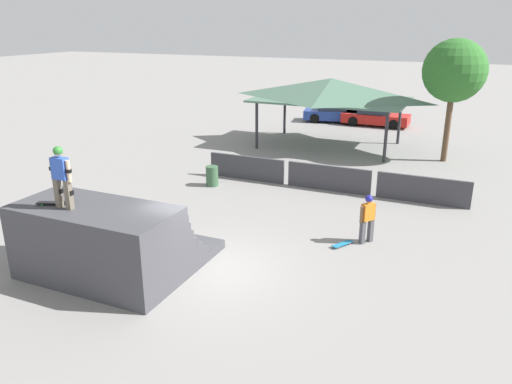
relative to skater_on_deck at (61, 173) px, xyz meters
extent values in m
plane|color=gray|center=(3.01, 1.93, -3.01)|extent=(160.00, 160.00, 0.00)
cube|color=#424247|center=(0.61, 1.37, -2.88)|extent=(4.42, 4.12, 0.26)
cube|color=#424247|center=(0.61, 0.87, -2.62)|extent=(4.42, 3.12, 0.26)
cube|color=#424247|center=(0.61, 0.69, -2.36)|extent=(4.42, 2.76, 0.26)
cube|color=#424247|center=(0.61, 0.57, -2.10)|extent=(4.42, 2.51, 0.26)
cube|color=#424247|center=(0.61, 0.48, -1.85)|extent=(4.42, 2.34, 0.26)
cube|color=#424247|center=(0.61, 0.42, -1.59)|extent=(4.42, 2.21, 0.26)
cube|color=#424247|center=(0.61, 0.38, -1.33)|extent=(4.42, 2.13, 0.26)
cube|color=#424247|center=(0.61, 0.35, -1.07)|extent=(4.42, 2.08, 0.26)
cylinder|color=silver|center=(0.61, 1.37, -0.98)|extent=(4.33, 0.07, 0.07)
cube|color=#6B6051|center=(0.17, 0.00, -0.55)|extent=(0.15, 0.15, 0.79)
cube|color=black|center=(0.17, 0.03, -0.50)|extent=(0.19, 0.13, 0.12)
cube|color=#6B6051|center=(-0.17, 0.00, -0.55)|extent=(0.15, 0.15, 0.79)
cube|color=black|center=(-0.17, 0.03, -0.50)|extent=(0.19, 0.13, 0.12)
cube|color=blue|center=(0.00, 0.00, 0.13)|extent=(0.43, 0.22, 0.56)
cylinder|color=beige|center=(0.27, 0.00, 0.08)|extent=(0.11, 0.11, 0.56)
cylinder|color=black|center=(0.27, 0.00, 0.09)|extent=(0.16, 0.16, 0.08)
cylinder|color=beige|center=(-0.27, 0.00, 0.08)|extent=(0.11, 0.11, 0.56)
cylinder|color=black|center=(-0.27, 0.00, 0.09)|extent=(0.16, 0.16, 0.08)
sphere|color=beige|center=(0.00, 0.00, 0.55)|extent=(0.22, 0.22, 0.22)
sphere|color=#337F33|center=(0.00, 0.00, 0.58)|extent=(0.24, 0.24, 0.24)
cylinder|color=green|center=(-0.30, 0.22, -0.92)|extent=(0.06, 0.05, 0.05)
cylinder|color=green|center=(-0.25, 0.09, -0.92)|extent=(0.06, 0.05, 0.05)
cylinder|color=green|center=(-0.75, 0.03, -0.92)|extent=(0.06, 0.05, 0.05)
cylinder|color=green|center=(-0.70, -0.10, -0.92)|extent=(0.06, 0.05, 0.05)
cube|color=black|center=(-0.50, 0.06, -0.88)|extent=(0.81, 0.50, 0.02)
cube|color=black|center=(-0.17, 0.20, -0.86)|extent=(0.17, 0.22, 0.02)
cube|color=#4C4C51|center=(6.62, 5.45, -2.63)|extent=(0.20, 0.20, 0.76)
cube|color=#4C4C51|center=(6.82, 5.72, -2.63)|extent=(0.20, 0.20, 0.76)
cube|color=orange|center=(6.72, 5.58, -1.97)|extent=(0.41, 0.46, 0.54)
cylinder|color=brown|center=(6.57, 5.38, -2.02)|extent=(0.14, 0.14, 0.54)
cylinder|color=brown|center=(6.87, 5.79, -2.02)|extent=(0.14, 0.14, 0.54)
sphere|color=brown|center=(6.72, 5.58, -1.57)|extent=(0.21, 0.21, 0.21)
sphere|color=#232399|center=(6.72, 5.58, -1.54)|extent=(0.23, 0.23, 0.23)
cylinder|color=red|center=(6.05, 4.80, -2.98)|extent=(0.05, 0.06, 0.05)
cylinder|color=red|center=(5.93, 4.87, -2.98)|extent=(0.05, 0.06, 0.05)
cylinder|color=red|center=(6.29, 5.22, -2.98)|extent=(0.05, 0.06, 0.05)
cylinder|color=red|center=(6.17, 5.29, -2.98)|extent=(0.05, 0.06, 0.05)
cube|color=teal|center=(6.11, 5.04, -2.95)|extent=(0.56, 0.78, 0.02)
cube|color=teal|center=(5.93, 4.73, -2.93)|extent=(0.22, 0.18, 0.02)
cube|color=#3D3D42|center=(0.47, 10.08, -2.48)|extent=(3.49, 0.12, 1.05)
cube|color=#3D3D42|center=(4.19, 10.08, -2.48)|extent=(3.49, 0.12, 1.05)
cube|color=#3D3D42|center=(7.91, 10.08, -2.48)|extent=(3.49, 0.12, 1.05)
cylinder|color=#2D2D33|center=(-1.41, 15.43, -1.74)|extent=(0.16, 0.16, 2.53)
cylinder|color=#2D2D33|center=(5.50, 15.43, -1.74)|extent=(0.16, 0.16, 2.53)
cylinder|color=#2D2D33|center=(-1.41, 19.70, -1.74)|extent=(0.16, 0.16, 2.53)
cylinder|color=#2D2D33|center=(5.50, 19.70, -1.74)|extent=(0.16, 0.16, 2.53)
cube|color=#4C705B|center=(2.05, 17.56, -0.42)|extent=(8.13, 5.02, 0.10)
pyramid|color=#4C705B|center=(2.05, 17.56, 0.17)|extent=(7.96, 4.92, 1.09)
cylinder|color=brown|center=(8.19, 16.84, -1.34)|extent=(0.28, 0.28, 3.34)
sphere|color=#2D6B28|center=(8.19, 16.84, 1.41)|extent=(2.98, 2.98, 2.98)
cylinder|color=#385B3D|center=(-0.49, 8.68, -2.58)|extent=(0.52, 0.52, 0.85)
cube|color=navy|center=(0.39, 24.61, -2.52)|extent=(4.31, 2.48, 0.62)
cube|color=#283342|center=(0.29, 24.59, -1.99)|extent=(2.12, 1.80, 0.46)
cube|color=navy|center=(0.29, 24.59, -1.76)|extent=(2.03, 1.75, 0.04)
cylinder|color=black|center=(1.46, 25.63, -2.69)|extent=(0.67, 0.32, 0.64)
cylinder|color=black|center=(1.76, 24.05, -2.69)|extent=(0.67, 0.32, 0.64)
cylinder|color=black|center=(-0.98, 25.17, -2.69)|extent=(0.67, 0.32, 0.64)
cylinder|color=black|center=(-0.67, 23.59, -2.69)|extent=(0.67, 0.32, 0.64)
cube|color=red|center=(3.30, 24.39, -2.52)|extent=(4.35, 1.73, 0.62)
cube|color=#283342|center=(3.19, 24.40, -1.99)|extent=(2.02, 1.44, 0.46)
cube|color=red|center=(3.19, 24.40, -1.76)|extent=(1.93, 1.40, 0.04)
cylinder|color=black|center=(4.63, 25.14, -2.69)|extent=(0.64, 0.21, 0.64)
cylinder|color=black|center=(4.61, 23.61, -2.69)|extent=(0.64, 0.21, 0.64)
cylinder|color=black|center=(1.99, 25.18, -2.69)|extent=(0.64, 0.21, 0.64)
cylinder|color=black|center=(1.97, 23.65, -2.69)|extent=(0.64, 0.21, 0.64)
camera|label=1|loc=(9.38, -9.00, 3.64)|focal=35.00mm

